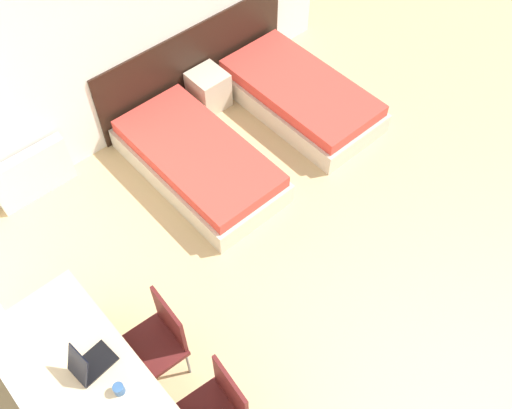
{
  "coord_description": "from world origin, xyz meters",
  "views": [
    {
      "loc": [
        -2.11,
        0.15,
        4.82
      ],
      "look_at": [
        0.0,
        2.52,
        0.55
      ],
      "focal_mm": 40.0,
      "sensor_mm": 36.0,
      "label": 1
    }
  ],
  "objects_px": {
    "chair_near_laptop": "(157,339)",
    "chair_near_notebook": "(216,409)",
    "nightstand": "(209,90)",
    "bed_near_window": "(198,161)",
    "laptop": "(88,364)",
    "bed_near_door": "(300,96)"
  },
  "relations": [
    {
      "from": "nightstand",
      "to": "laptop",
      "type": "height_order",
      "value": "laptop"
    },
    {
      "from": "bed_near_window",
      "to": "laptop",
      "type": "xyz_separation_m",
      "value": [
        -2.1,
        -1.46,
        0.62
      ]
    },
    {
      "from": "bed_near_window",
      "to": "bed_near_door",
      "type": "distance_m",
      "value": 1.53
    },
    {
      "from": "bed_near_door",
      "to": "chair_near_notebook",
      "type": "distance_m",
      "value": 3.83
    },
    {
      "from": "bed_near_door",
      "to": "chair_near_laptop",
      "type": "bearing_deg",
      "value": -154.21
    },
    {
      "from": "bed_near_window",
      "to": "nightstand",
      "type": "xyz_separation_m",
      "value": [
        0.76,
        0.77,
        0.04
      ]
    },
    {
      "from": "nightstand",
      "to": "laptop",
      "type": "relative_size",
      "value": 1.4
    },
    {
      "from": "chair_near_laptop",
      "to": "bed_near_window",
      "type": "bearing_deg",
      "value": 47.46
    },
    {
      "from": "bed_near_window",
      "to": "chair_near_notebook",
      "type": "height_order",
      "value": "chair_near_notebook"
    },
    {
      "from": "nightstand",
      "to": "chair_near_laptop",
      "type": "bearing_deg",
      "value": -135.84
    },
    {
      "from": "bed_near_door",
      "to": "chair_near_notebook",
      "type": "bearing_deg",
      "value": -144.14
    },
    {
      "from": "nightstand",
      "to": "chair_near_notebook",
      "type": "xyz_separation_m",
      "value": [
        -2.33,
        -3.01,
        0.27
      ]
    },
    {
      "from": "bed_near_door",
      "to": "chair_near_notebook",
      "type": "xyz_separation_m",
      "value": [
        -3.1,
        -2.24,
        0.31
      ]
    },
    {
      "from": "laptop",
      "to": "nightstand",
      "type": "bearing_deg",
      "value": 32.34
    },
    {
      "from": "bed_near_window",
      "to": "laptop",
      "type": "bearing_deg",
      "value": -145.33
    },
    {
      "from": "bed_near_door",
      "to": "chair_near_laptop",
      "type": "relative_size",
      "value": 2.09
    },
    {
      "from": "chair_near_laptop",
      "to": "chair_near_notebook",
      "type": "bearing_deg",
      "value": -86.17
    },
    {
      "from": "nightstand",
      "to": "bed_near_window",
      "type": "bearing_deg",
      "value": -134.74
    },
    {
      "from": "bed_near_door",
      "to": "laptop",
      "type": "height_order",
      "value": "laptop"
    },
    {
      "from": "bed_near_window",
      "to": "nightstand",
      "type": "relative_size",
      "value": 4.2
    },
    {
      "from": "bed_near_window",
      "to": "laptop",
      "type": "distance_m",
      "value": 2.63
    },
    {
      "from": "chair_near_notebook",
      "to": "laptop",
      "type": "bearing_deg",
      "value": 130.43
    }
  ]
}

